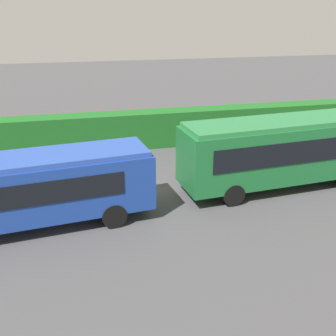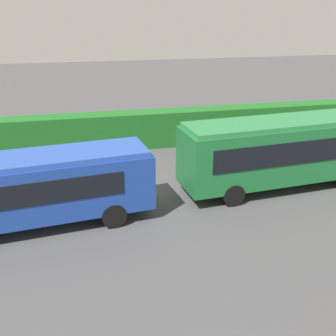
# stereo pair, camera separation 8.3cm
# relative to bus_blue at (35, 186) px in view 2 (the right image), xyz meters

# --- Properties ---
(ground_plane) EXTENTS (100.98, 100.98, 0.00)m
(ground_plane) POSITION_rel_bus_blue_xyz_m (3.52, 1.88, -1.72)
(ground_plane) COLOR #424244
(bus_blue) EXTENTS (9.31, 3.40, 2.96)m
(bus_blue) POSITION_rel_bus_blue_xyz_m (0.00, 0.00, 0.00)
(bus_blue) COLOR navy
(bus_blue) RESTS_ON ground_plane
(bus_green) EXTENTS (10.03, 3.33, 3.35)m
(bus_green) POSITION_rel_bus_blue_xyz_m (11.09, 1.37, 0.20)
(bus_green) COLOR #19602D
(bus_green) RESTS_ON ground_plane
(hedge_row) EXTENTS (62.49, 1.45, 2.18)m
(hedge_row) POSITION_rel_bus_blue_xyz_m (3.52, 8.97, -0.63)
(hedge_row) COLOR #1A5A1D
(hedge_row) RESTS_ON ground_plane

